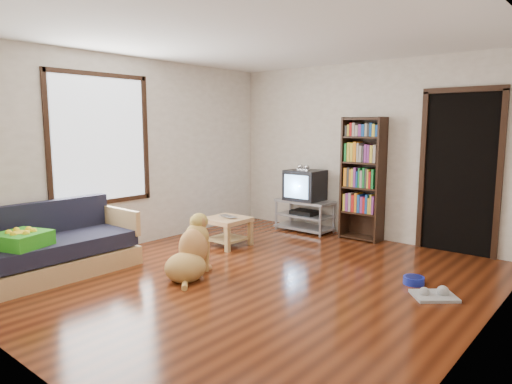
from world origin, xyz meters
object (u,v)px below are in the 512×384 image
Objects in this scene: laptop at (225,217)px; bookshelf at (363,172)px; coffee_table at (227,226)px; grey_rag at (434,296)px; tv_stand at (305,214)px; crt_tv at (306,185)px; green_cushion at (22,240)px; sofa at (54,252)px; dog at (191,253)px; dog_bowl at (414,280)px.

bookshelf reaches higher than laptop.
laptop is 0.14m from coffee_table.
grey_rag is 0.44× the size of tv_stand.
grey_rag is 0.69× the size of crt_tv.
green_cushion is 0.26× the size of sofa.
bookshelf is (0.95, 0.07, 0.26)m from crt_tv.
grey_rag is at bearing 29.80° from sofa.
dog is (0.28, -2.68, -0.01)m from tv_stand.
laptop is 1.41× the size of dog_bowl.
bookshelf is 3.27× the size of coffee_table.
grey_rag is 2.55m from bookshelf.
coffee_table is at bearing -102.24° from crt_tv.
coffee_table is (-0.32, -1.49, -0.46)m from crt_tv.
laptop is 2.95m from grey_rag.
bookshelf reaches higher than grey_rag.
coffee_table is at bearing 116.37° from dog.
tv_stand is at bearing -174.37° from bookshelf.
tv_stand is at bearing 148.63° from grey_rag.
dog is at bearing -103.61° from bookshelf.
bookshelf is 4.26m from sofa.
dog reaches higher than tv_stand.
tv_stand is at bearing 95.93° from dog.
bookshelf reaches higher than tv_stand.
tv_stand is 1.64× the size of coffee_table.
crt_tv is at bearing 90.00° from tv_stand.
laptop is at bearing -102.00° from crt_tv.
green_cushion is 4.52m from bookshelf.
bookshelf is 1.00× the size of sofa.
grey_rag is 0.73× the size of coffee_table.
sofa is (-0.65, -2.13, -0.15)m from laptop.
dog_bowl is 0.55× the size of grey_rag.
green_cushion reaches higher than coffee_table.
crt_tv is 1.05× the size of coffee_table.
bookshelf is (-1.35, 1.43, 0.96)m from dog_bowl.
green_cushion is 0.26× the size of bookshelf.
dog reaches higher than green_cushion.
dog is at bearing -146.34° from dog_bowl.
dog_bowl is (2.62, 0.16, -0.37)m from laptop.
tv_stand is at bearing 89.82° from laptop.
green_cushion is at bearing -72.22° from sofa.
laptop is 0.78× the size of grey_rag.
tv_stand is at bearing 74.98° from sofa.
green_cushion is at bearing -130.15° from dog.
bookshelf is at bearing 48.07° from green_cushion.
dog_bowl is 2.76m from crt_tv.
dog is at bearing -51.06° from laptop.
sofa is 1.57m from dog.
dog_bowl is at bearing 33.66° from dog.
coffee_table is (-2.92, 0.12, 0.27)m from grey_rag.
tv_stand reaches higher than grey_rag.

